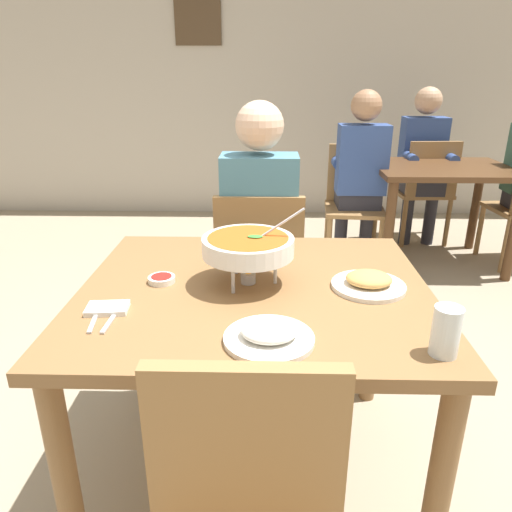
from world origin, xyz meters
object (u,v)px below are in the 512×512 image
Objects in this scene: curry_bowl at (248,247)px; patron_bg_middle at (423,157)px; chair_diner_main at (259,267)px; sauce_dish at (162,279)px; rice_plate at (269,335)px; patron_bg_right at (360,169)px; drink_glass at (445,334)px; dining_table_far at (440,184)px; diner_main at (259,220)px; chair_bg_middle at (426,186)px; appetizer_plate at (369,283)px; dining_table_main at (255,317)px; chair_bg_right at (354,197)px.

patron_bg_middle reaches higher than curry_bowl.
chair_diner_main is 0.85m from curry_bowl.
rice_plate is at bearing -45.51° from sauce_dish.
patron_bg_middle is (1.35, 1.89, 0.24)m from chair_diner_main.
rice_plate is 3.28m from patron_bg_middle.
curry_bowl is 0.39m from rice_plate.
chair_diner_main is at bearing -118.05° from patron_bg_right.
sauce_dish is at bearing 152.40° from drink_glass.
chair_diner_main is 0.69× the size of patron_bg_middle.
rice_plate is 0.24× the size of dining_table_far.
rice_plate is at bearing -117.47° from dining_table_far.
dining_table_far is (1.29, 2.49, -0.16)m from rice_plate.
diner_main is at bearing 92.30° from rice_plate.
rice_plate is at bearing -114.46° from chair_bg_middle.
appetizer_plate is 2.67× the size of sauce_dish.
dining_table_far is 1.11× the size of chair_bg_middle.
curry_bowl is at bearing 175.10° from appetizer_plate.
dining_table_main is at bearing -116.79° from patron_bg_middle.
chair_bg_right reaches higher than dining_table_far.
rice_plate is 1.00× the size of appetizer_plate.
chair_bg_right is at bearing 72.21° from dining_table_main.
sauce_dish reaches higher than dining_table_far.
drink_glass is 0.14× the size of chair_bg_middle.
patron_bg_right is (0.68, 2.49, -0.04)m from rice_plate.
patron_bg_right is at bearing -75.82° from chair_bg_right.
drink_glass is (0.48, -0.39, 0.17)m from dining_table_main.
patron_bg_middle and patron_bg_right have the same top height.
diner_main is at bearing -127.72° from chair_bg_middle.
curry_bowl reaches higher than dining_table_far.
drink_glass is at bearing -67.65° from chair_diner_main.
rice_plate is 1.85× the size of drink_glass.
rice_plate is 0.47m from appetizer_plate.
rice_plate is at bearing -104.60° from chair_bg_right.
patron_bg_right is (-0.62, -0.52, 0.00)m from patron_bg_middle.
sauce_dish is 0.10× the size of chair_bg_middle.
dining_table_main is 12.69× the size of sauce_dish.
patron_bg_middle is (1.66, 2.65, -0.03)m from sauce_dish.
dining_table_far is 0.64m from chair_bg_right.
diner_main is 10.08× the size of drink_glass.
sauce_dish is 3.10m from chair_bg_middle.
patron_bg_middle is (-0.04, 0.07, 0.24)m from chair_bg_middle.
patron_bg_right reaches higher than rice_plate.
patron_bg_middle is at bearing 69.91° from appetizer_plate.
diner_main reaches higher than dining_table_main.
chair_diner_main is (-0.00, 0.78, -0.15)m from dining_table_main.
patron_bg_middle is (1.35, 1.86, 0.00)m from diner_main.
chair_bg_middle reaches higher than sauce_dish.
chair_diner_main is 0.69× the size of patron_bg_right.
drink_glass is at bearing -106.82° from chair_bg_middle.
curry_bowl is at bearing 0.37° from sauce_dish.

